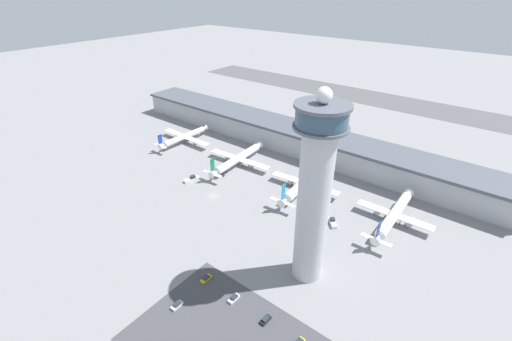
# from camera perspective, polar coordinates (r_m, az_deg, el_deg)

# --- Properties ---
(ground_plane) EXTENTS (1000.00, 1000.00, 0.00)m
(ground_plane) POSITION_cam_1_polar(r_m,az_deg,el_deg) (169.71, -7.14, -4.25)
(ground_plane) COLOR gray
(terminal_building) EXTENTS (244.64, 25.00, 14.76)m
(terminal_building) POSITION_cam_1_polar(r_m,az_deg,el_deg) (214.54, 5.89, 5.65)
(terminal_building) COLOR #B2B2B7
(terminal_building) RESTS_ON ground
(runway_strip) EXTENTS (366.97, 44.00, 0.01)m
(runway_strip) POSITION_cam_1_polar(r_m,az_deg,el_deg) (329.09, 18.47, 11.46)
(runway_strip) COLOR #515154
(runway_strip) RESTS_ON ground
(control_tower) EXTENTS (16.30, 16.30, 68.27)m
(control_tower) POSITION_cam_1_polar(r_m,az_deg,el_deg) (108.90, 9.73, -3.33)
(control_tower) COLOR #BCBCC1
(control_tower) RESTS_ON ground
(airplane_gate_alpha) EXTENTS (39.47, 39.42, 11.76)m
(airplane_gate_alpha) POSITION_cam_1_polar(r_m,az_deg,el_deg) (226.17, -11.81, 5.54)
(airplane_gate_alpha) COLOR white
(airplane_gate_alpha) RESTS_ON ground
(airplane_gate_bravo) EXTENTS (39.87, 45.50, 13.12)m
(airplane_gate_bravo) POSITION_cam_1_polar(r_m,az_deg,el_deg) (194.20, -3.00, 1.98)
(airplane_gate_bravo) COLOR white
(airplane_gate_bravo) RESTS_ON ground
(airplane_gate_charlie) EXTENTS (36.57, 44.20, 13.95)m
(airplane_gate_charlie) POSITION_cam_1_polar(r_m,az_deg,el_deg) (172.48, 7.99, -2.07)
(airplane_gate_charlie) COLOR white
(airplane_gate_charlie) RESTS_ON ground
(airplane_gate_delta) EXTENTS (32.79, 44.12, 13.63)m
(airplane_gate_delta) POSITION_cam_1_polar(r_m,az_deg,el_deg) (160.09, 22.01, -6.85)
(airplane_gate_delta) COLOR white
(airplane_gate_delta) RESTS_ON ground
(service_truck_catering) EXTENTS (4.81, 6.42, 3.09)m
(service_truck_catering) POSITION_cam_1_polar(r_m,az_deg,el_deg) (187.03, -5.50, -0.32)
(service_truck_catering) COLOR black
(service_truck_catering) RESTS_ON ground
(service_truck_fuel) EXTENTS (4.68, 8.59, 2.79)m
(service_truck_fuel) POSITION_cam_1_polar(r_m,az_deg,el_deg) (183.36, -10.65, -1.42)
(service_truck_fuel) COLOR black
(service_truck_fuel) RESTS_ON ground
(service_truck_baggage) EXTENTS (6.33, 6.61, 2.69)m
(service_truck_baggage) POSITION_cam_1_polar(r_m,az_deg,el_deg) (153.80, 12.63, -8.41)
(service_truck_baggage) COLOR black
(service_truck_baggage) RESTS_ON ground
(car_grey_coupe) EXTENTS (1.88, 4.09, 1.49)m
(car_grey_coupe) POSITION_cam_1_polar(r_m,az_deg,el_deg) (122.35, -13.03, -21.03)
(car_grey_coupe) COLOR black
(car_grey_coupe) RESTS_ON ground
(car_navy_sedan) EXTENTS (1.98, 4.13, 1.39)m
(car_navy_sedan) POSITION_cam_1_polar(r_m,az_deg,el_deg) (116.35, 1.59, -23.61)
(car_navy_sedan) COLOR black
(car_navy_sedan) RESTS_ON ground
(car_white_wagon) EXTENTS (1.89, 4.31, 1.40)m
(car_white_wagon) POSITION_cam_1_polar(r_m,az_deg,el_deg) (128.33, -8.34, -17.39)
(car_white_wagon) COLOR black
(car_white_wagon) RESTS_ON ground
(car_silver_sedan) EXTENTS (1.98, 4.36, 1.59)m
(car_silver_sedan) POSITION_cam_1_polar(r_m,az_deg,el_deg) (121.54, -3.71, -20.48)
(car_silver_sedan) COLOR black
(car_silver_sedan) RESTS_ON ground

